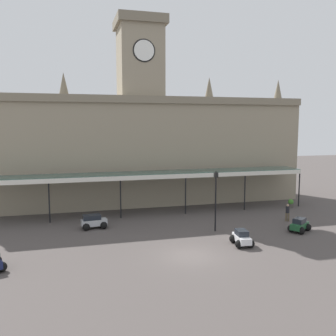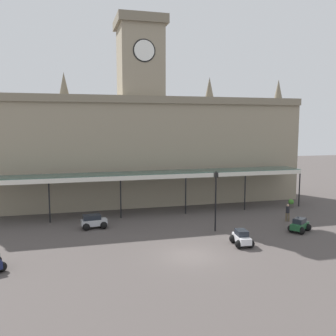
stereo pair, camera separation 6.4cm
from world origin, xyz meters
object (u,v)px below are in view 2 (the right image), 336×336
at_px(car_white_sedan, 242,239).
at_px(planter_forecourt_centre, 291,203).
at_px(car_green_sedan, 300,226).
at_px(pedestrian_beside_cars, 288,212).
at_px(car_silver_estate, 94,222).
at_px(victorian_lamppost, 216,194).

relative_size(car_white_sedan, planter_forecourt_centre, 2.22).
bearing_deg(car_green_sedan, pedestrian_beside_cars, 74.22).
distance_m(car_silver_estate, victorian_lamppost, 11.10).
bearing_deg(victorian_lamppost, planter_forecourt_centre, 28.39).
relative_size(car_white_sedan, pedestrian_beside_cars, 1.28).
distance_m(car_green_sedan, planter_forecourt_centre, 9.50).
relative_size(car_silver_estate, victorian_lamppost, 0.44).
xyz_separation_m(car_green_sedan, planter_forecourt_centre, (4.60, 8.31, -0.01)).
distance_m(victorian_lamppost, planter_forecourt_centre, 13.45).
distance_m(car_green_sedan, car_white_sedan, 6.75).
relative_size(car_silver_estate, car_green_sedan, 1.03).
bearing_deg(car_silver_estate, pedestrian_beside_cars, -7.24).
height_order(car_white_sedan, planter_forecourt_centre, car_white_sedan).
height_order(car_green_sedan, victorian_lamppost, victorian_lamppost).
height_order(car_silver_estate, planter_forecourt_centre, car_silver_estate).
relative_size(car_green_sedan, victorian_lamppost, 0.43).
bearing_deg(planter_forecourt_centre, car_white_sedan, -137.02).
relative_size(victorian_lamppost, planter_forecourt_centre, 5.51).
distance_m(car_silver_estate, car_green_sedan, 18.04).
distance_m(car_white_sedan, planter_forecourt_centre, 15.11).
bearing_deg(victorian_lamppost, pedestrian_beside_cars, 8.86).
bearing_deg(pedestrian_beside_cars, car_green_sedan, -105.78).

